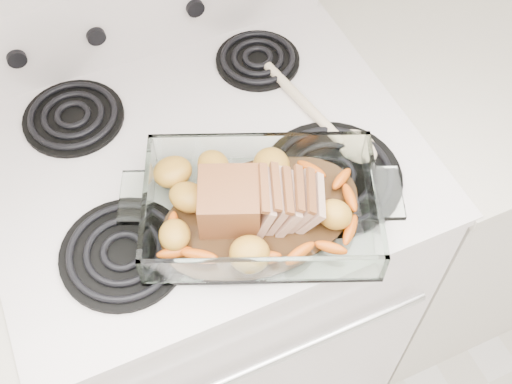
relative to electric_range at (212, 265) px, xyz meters
name	(u,v)px	position (x,y,z in m)	size (l,w,h in m)	color
electric_range	(212,265)	(0.00, 0.00, 0.00)	(0.78, 0.70, 1.12)	white
counter_right	(444,179)	(0.66, 0.00, -0.02)	(0.58, 0.68, 0.93)	beige
baking_dish	(261,211)	(0.04, -0.19, 0.48)	(0.38, 0.25, 0.07)	white
pork_roast	(250,206)	(0.02, -0.19, 0.51)	(0.20, 0.10, 0.08)	brown
roast_vegetables	(250,192)	(0.04, -0.15, 0.49)	(0.37, 0.20, 0.04)	#CF510B
wooden_spoon	(334,127)	(0.24, -0.07, 0.46)	(0.11, 0.30, 0.02)	beige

